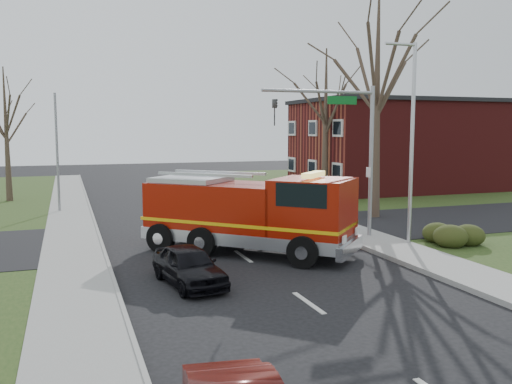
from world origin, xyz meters
name	(u,v)px	position (x,y,z in m)	size (l,w,h in m)	color
ground	(243,257)	(0.00, 0.00, 0.00)	(120.00, 120.00, 0.00)	black
sidewalk_right	(382,244)	(6.20, 0.00, 0.07)	(2.40, 80.00, 0.15)	gray
sidewalk_left	(75,268)	(-6.20, 0.00, 0.07)	(2.40, 80.00, 0.15)	gray
brick_building	(398,145)	(19.00, 18.00, 3.66)	(15.40, 10.40, 7.25)	maroon
health_center_sign	(335,190)	(10.50, 12.50, 0.88)	(0.12, 2.00, 1.40)	#420F12
hedge_corner	(452,232)	(9.00, -1.00, 0.58)	(2.80, 2.00, 0.90)	#283212
bare_tree_near	(377,82)	(9.50, 6.00, 7.41)	(6.00, 6.00, 12.00)	#3E3124
bare_tree_far	(326,107)	(11.00, 15.00, 6.49)	(5.25, 5.25, 10.50)	#3E3124
bare_tree_left	(6,119)	(-10.00, 20.00, 5.56)	(4.50, 4.50, 9.00)	#3E3124
traffic_signal_mast	(346,134)	(5.21, 1.50, 4.71)	(5.29, 0.18, 6.80)	gray
streetlight_pole	(411,138)	(7.14, -0.50, 4.55)	(1.48, 0.16, 8.40)	#B7BABF
utility_pole_far	(57,154)	(-6.80, 14.00, 3.50)	(0.14, 0.14, 7.00)	gray
fire_engine	(251,216)	(0.48, 0.49, 1.50)	(7.88, 7.73, 3.32)	maroon
parked_car_maroon	(189,265)	(-2.80, -3.07, 0.63)	(1.48, 3.69, 1.26)	black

